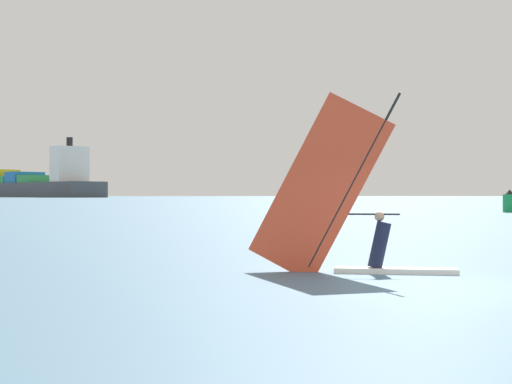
# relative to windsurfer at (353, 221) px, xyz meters

# --- Properties ---
(ground_plane) EXTENTS (4000.00, 4000.00, 0.00)m
(ground_plane) POSITION_rel_windsurfer_xyz_m (1.53, -2.65, -1.16)
(ground_plane) COLOR #476B84
(windsurfer) EXTENTS (4.67, 0.83, 4.32)m
(windsurfer) POSITION_rel_windsurfer_xyz_m (0.00, 0.00, 0.00)
(windsurfer) COLOR white
(windsurfer) RESTS_ON ground_plane
(cargo_ship) EXTENTS (173.67, 167.77, 39.06)m
(cargo_ship) POSITION_rel_windsurfer_xyz_m (-204.31, 515.25, 7.23)
(cargo_ship) COLOR #3F444C
(cargo_ship) RESTS_ON ground_plane
(distant_headland) EXTENTS (711.02, 538.20, 49.18)m
(distant_headland) POSITION_rel_windsurfer_xyz_m (-250.81, 1402.45, 23.43)
(distant_headland) COLOR #756B56
(distant_headland) RESTS_ON ground_plane
(channel_buoy) EXTENTS (1.32, 1.32, 2.27)m
(channel_buoy) POSITION_rel_windsurfer_xyz_m (20.14, 58.35, -0.14)
(channel_buoy) COLOR #19994C
(channel_buoy) RESTS_ON ground_plane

